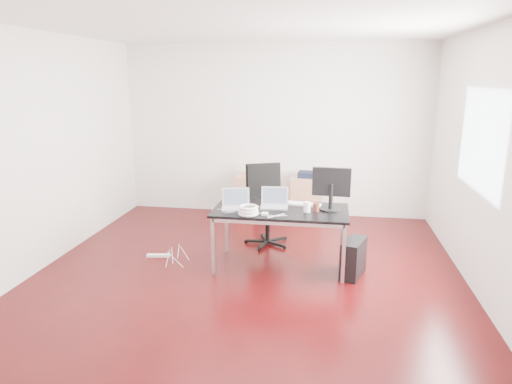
# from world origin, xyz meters

# --- Properties ---
(room_shell) EXTENTS (5.00, 5.00, 5.00)m
(room_shell) POSITION_xyz_m (0.04, 0.00, 1.40)
(room_shell) COLOR #310506
(room_shell) RESTS_ON ground
(desk) EXTENTS (1.60, 0.80, 0.73)m
(desk) POSITION_xyz_m (0.35, 0.23, 0.68)
(desk) COLOR black
(desk) RESTS_ON ground
(office_chair) EXTENTS (0.62, 0.64, 1.08)m
(office_chair) POSITION_xyz_m (0.06, 1.05, 0.61)
(office_chair) COLOR black
(office_chair) RESTS_ON ground
(filing_cabinet_left) EXTENTS (0.50, 0.50, 0.70)m
(filing_cabinet_left) POSITION_xyz_m (-0.34, 2.23, 0.35)
(filing_cabinet_left) COLOR #A36D51
(filing_cabinet_left) RESTS_ON ground
(filing_cabinet_right) EXTENTS (0.50, 0.50, 0.70)m
(filing_cabinet_right) POSITION_xyz_m (0.56, 2.23, 0.35)
(filing_cabinet_right) COLOR #A36D51
(filing_cabinet_right) RESTS_ON ground
(pc_tower) EXTENTS (0.33, 0.49, 0.44)m
(pc_tower) POSITION_xyz_m (1.22, 0.09, 0.22)
(pc_tower) COLOR black
(pc_tower) RESTS_ON ground
(wastebasket) EXTENTS (0.32, 0.32, 0.28)m
(wastebasket) POSITION_xyz_m (-0.17, 2.05, 0.14)
(wastebasket) COLOR black
(wastebasket) RESTS_ON ground
(power_strip) EXTENTS (0.31, 0.11, 0.04)m
(power_strip) POSITION_xyz_m (-1.24, 0.27, 0.02)
(power_strip) COLOR white
(power_strip) RESTS_ON ground
(laptop_left) EXTENTS (0.38, 0.32, 0.23)m
(laptop_left) POSITION_xyz_m (-0.19, 0.19, 0.79)
(laptop_left) COLOR silver
(laptop_left) RESTS_ON desk
(laptop_right) EXTENTS (0.34, 0.27, 0.23)m
(laptop_right) POSITION_xyz_m (0.26, 0.32, 0.79)
(laptop_right) COLOR silver
(laptop_right) RESTS_ON desk
(monitor) EXTENTS (0.45, 0.26, 0.51)m
(monitor) POSITION_xyz_m (0.94, 0.31, 1.01)
(monitor) COLOR black
(monitor) RESTS_ON desk
(keyboard) EXTENTS (0.46, 0.21, 0.02)m
(keyboard) POSITION_xyz_m (0.60, 0.47, 0.74)
(keyboard) COLOR white
(keyboard) RESTS_ON desk
(cup_white) EXTENTS (0.09, 0.09, 0.12)m
(cup_white) POSITION_xyz_m (0.67, 0.17, 0.79)
(cup_white) COLOR white
(cup_white) RESTS_ON desk
(cup_brown) EXTENTS (0.08, 0.08, 0.10)m
(cup_brown) POSITION_xyz_m (0.77, 0.21, 0.78)
(cup_brown) COLOR #55241D
(cup_brown) RESTS_ON desk
(cable_coil) EXTENTS (0.24, 0.24, 0.11)m
(cable_coil) POSITION_xyz_m (0.01, -0.05, 0.78)
(cable_coil) COLOR white
(cable_coil) RESTS_ON desk
(power_adapter) EXTENTS (0.07, 0.07, 0.03)m
(power_adapter) POSITION_xyz_m (0.20, -0.03, 0.74)
(power_adapter) COLOR white
(power_adapter) RESTS_ON desk
(speaker) EXTENTS (0.10, 0.09, 0.18)m
(speaker) POSITION_xyz_m (-0.35, 2.22, 0.79)
(speaker) COLOR #9E9E9E
(speaker) RESTS_ON filing_cabinet_left
(navy_garment) EXTENTS (0.32, 0.27, 0.09)m
(navy_garment) POSITION_xyz_m (0.57, 2.21, 0.74)
(navy_garment) COLOR black
(navy_garment) RESTS_ON filing_cabinet_right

